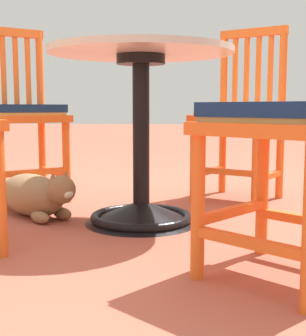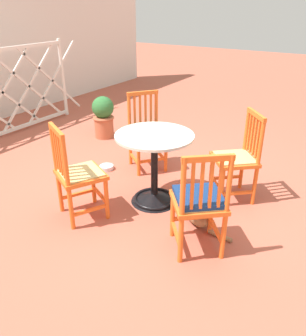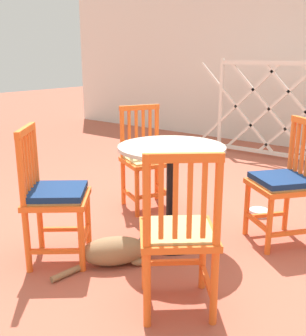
# 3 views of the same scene
# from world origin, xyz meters

# --- Properties ---
(ground_plane) EXTENTS (24.00, 24.00, 0.00)m
(ground_plane) POSITION_xyz_m (0.00, 0.00, 0.00)
(ground_plane) COLOR #AD5642
(cafe_table) EXTENTS (0.76, 0.76, 0.73)m
(cafe_table) POSITION_xyz_m (-0.03, -0.09, 0.28)
(cafe_table) COLOR black
(cafe_table) RESTS_ON ground_plane
(orange_chair_facing_out) EXTENTS (0.56, 0.56, 0.91)m
(orange_chair_facing_out) POSITION_xyz_m (0.61, 0.41, 0.45)
(orange_chair_facing_out) COLOR orange
(orange_chair_facing_out) RESTS_ON ground_plane
(orange_chair_at_corner) EXTENTS (0.54, 0.54, 0.91)m
(orange_chair_at_corner) POSITION_xyz_m (-0.63, 0.36, 0.43)
(orange_chair_at_corner) COLOR orange
(orange_chair_at_corner) RESTS_ON ground_plane
(orange_chair_by_planter) EXTENTS (0.56, 0.56, 0.91)m
(orange_chair_by_planter) POSITION_xyz_m (-0.47, -0.79, 0.45)
(orange_chair_by_planter) COLOR orange
(orange_chair_by_planter) RESTS_ON ground_plane
(orange_chair_tucked_in) EXTENTS (0.56, 0.56, 0.91)m
(orange_chair_tucked_in) POSITION_xyz_m (0.49, -0.75, 0.43)
(orange_chair_tucked_in) COLOR orange
(orange_chair_tucked_in) RESTS_ON ground_plane
(tabby_cat) EXTENTS (0.44, 0.67, 0.23)m
(tabby_cat) POSITION_xyz_m (-0.09, -0.58, 0.10)
(tabby_cat) COLOR #8E704C
(tabby_cat) RESTS_ON ground_plane
(terracotta_planter) EXTENTS (0.32, 0.32, 0.62)m
(terracotta_planter) POSITION_xyz_m (1.13, 1.53, 0.33)
(terracotta_planter) COLOR #B25B3D
(terracotta_planter) RESTS_ON ground_plane
(pet_water_bowl) EXTENTS (0.17, 0.17, 0.05)m
(pet_water_bowl) POSITION_xyz_m (0.28, 0.79, 0.03)
(pet_water_bowl) COLOR silver
(pet_water_bowl) RESTS_ON ground_plane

